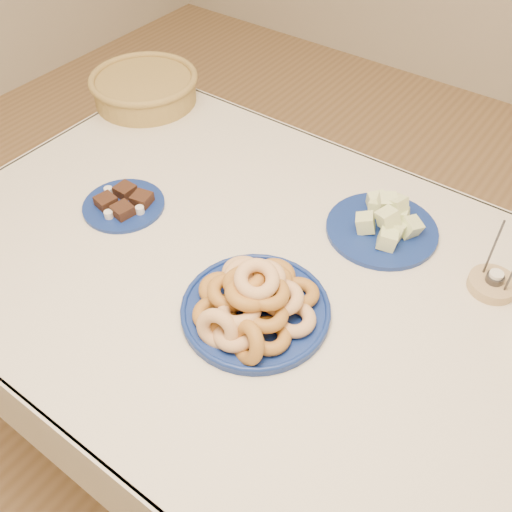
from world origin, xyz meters
name	(u,v)px	position (x,y,z in m)	size (l,w,h in m)	color
ground	(265,430)	(0.00, 0.00, 0.00)	(5.00, 5.00, 0.00)	olive
dining_table	(268,303)	(0.00, 0.00, 0.64)	(1.71, 1.11, 0.75)	brown
donut_platter	(254,303)	(0.05, -0.12, 0.79)	(0.33, 0.33, 0.15)	navy
melon_plate	(384,224)	(0.15, 0.29, 0.77)	(0.29, 0.29, 0.10)	navy
brownie_plate	(124,204)	(-0.44, -0.03, 0.76)	(0.24, 0.24, 0.04)	navy
wicker_basket	(145,87)	(-0.77, 0.40, 0.80)	(0.36, 0.36, 0.09)	olive
candle_holder	(493,283)	(0.43, 0.26, 0.77)	(0.14, 0.14, 0.18)	tan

